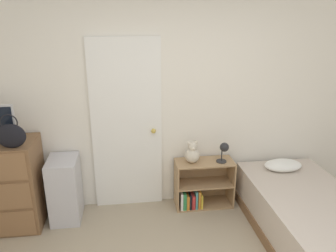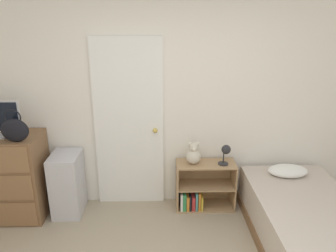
{
  "view_description": "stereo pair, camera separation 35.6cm",
  "coord_description": "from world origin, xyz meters",
  "px_view_note": "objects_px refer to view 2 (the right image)",
  "views": [
    {
      "loc": [
        -0.47,
        -1.56,
        2.23
      ],
      "look_at": [
        -0.02,
        1.78,
        1.07
      ],
      "focal_mm": 35.0,
      "sensor_mm": 36.0,
      "label": 1
    },
    {
      "loc": [
        -0.11,
        -1.59,
        2.23
      ],
      "look_at": [
        -0.02,
        1.78,
        1.07
      ],
      "focal_mm": 35.0,
      "sensor_mm": 36.0,
      "label": 2
    }
  ],
  "objects_px": {
    "handbag": "(15,130)",
    "storage_bin": "(68,184)",
    "bed": "(311,230)",
    "teddy_bear": "(193,154)",
    "desk_lamp": "(226,151)",
    "dresser": "(7,177)",
    "bookshelf": "(200,189)"
  },
  "relations": [
    {
      "from": "handbag",
      "to": "teddy_bear",
      "type": "height_order",
      "value": "handbag"
    },
    {
      "from": "storage_bin",
      "to": "bed",
      "type": "distance_m",
      "value": 2.64
    },
    {
      "from": "desk_lamp",
      "to": "storage_bin",
      "type": "bearing_deg",
      "value": -179.43
    },
    {
      "from": "handbag",
      "to": "storage_bin",
      "type": "distance_m",
      "value": 0.88
    },
    {
      "from": "teddy_bear",
      "to": "desk_lamp",
      "type": "xyz_separation_m",
      "value": [
        0.36,
        -0.04,
        0.05
      ]
    },
    {
      "from": "dresser",
      "to": "handbag",
      "type": "bearing_deg",
      "value": -34.22
    },
    {
      "from": "handbag",
      "to": "desk_lamp",
      "type": "xyz_separation_m",
      "value": [
        2.22,
        0.24,
        -0.37
      ]
    },
    {
      "from": "dresser",
      "to": "bed",
      "type": "distance_m",
      "value": 3.28
    },
    {
      "from": "bed",
      "to": "dresser",
      "type": "bearing_deg",
      "value": 167.39
    },
    {
      "from": "dresser",
      "to": "desk_lamp",
      "type": "height_order",
      "value": "dresser"
    },
    {
      "from": "storage_bin",
      "to": "bed",
      "type": "xyz_separation_m",
      "value": [
        2.53,
        -0.76,
        -0.12
      ]
    },
    {
      "from": "bookshelf",
      "to": "teddy_bear",
      "type": "xyz_separation_m",
      "value": [
        -0.09,
        -0.01,
        0.46
      ]
    },
    {
      "from": "teddy_bear",
      "to": "desk_lamp",
      "type": "relative_size",
      "value": 1.09
    },
    {
      "from": "dresser",
      "to": "bookshelf",
      "type": "height_order",
      "value": "dresser"
    },
    {
      "from": "handbag",
      "to": "bed",
      "type": "xyz_separation_m",
      "value": [
        2.93,
        -0.54,
        -0.87
      ]
    },
    {
      "from": "dresser",
      "to": "desk_lamp",
      "type": "xyz_separation_m",
      "value": [
        2.48,
        0.06,
        0.25
      ]
    },
    {
      "from": "handbag",
      "to": "teddy_bear",
      "type": "distance_m",
      "value": 1.93
    },
    {
      "from": "dresser",
      "to": "bed",
      "type": "bearing_deg",
      "value": -12.61
    },
    {
      "from": "handbag",
      "to": "bookshelf",
      "type": "xyz_separation_m",
      "value": [
        1.95,
        0.29,
        -0.88
      ]
    },
    {
      "from": "bookshelf",
      "to": "storage_bin",
      "type": "bearing_deg",
      "value": -177.46
    },
    {
      "from": "bed",
      "to": "storage_bin",
      "type": "bearing_deg",
      "value": 163.3
    },
    {
      "from": "dresser",
      "to": "bed",
      "type": "relative_size",
      "value": 0.5
    },
    {
      "from": "teddy_bear",
      "to": "bed",
      "type": "distance_m",
      "value": 1.42
    },
    {
      "from": "handbag",
      "to": "bed",
      "type": "distance_m",
      "value": 3.11
    },
    {
      "from": "storage_bin",
      "to": "teddy_bear",
      "type": "xyz_separation_m",
      "value": [
        1.46,
        0.06,
        0.33
      ]
    },
    {
      "from": "dresser",
      "to": "teddy_bear",
      "type": "xyz_separation_m",
      "value": [
        2.11,
        0.11,
        0.2
      ]
    },
    {
      "from": "teddy_bear",
      "to": "bed",
      "type": "height_order",
      "value": "teddy_bear"
    },
    {
      "from": "storage_bin",
      "to": "desk_lamp",
      "type": "bearing_deg",
      "value": 0.57
    },
    {
      "from": "teddy_bear",
      "to": "handbag",
      "type": "bearing_deg",
      "value": -171.36
    },
    {
      "from": "desk_lamp",
      "to": "bed",
      "type": "bearing_deg",
      "value": -47.59
    },
    {
      "from": "handbag",
      "to": "bookshelf",
      "type": "distance_m",
      "value": 2.16
    },
    {
      "from": "storage_bin",
      "to": "teddy_bear",
      "type": "distance_m",
      "value": 1.49
    }
  ]
}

